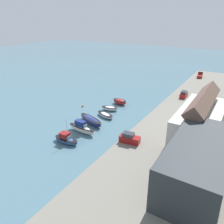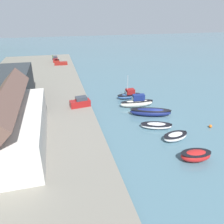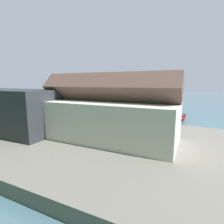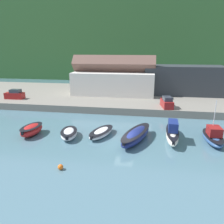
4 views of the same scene
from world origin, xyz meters
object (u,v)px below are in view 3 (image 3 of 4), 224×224
Objects in this scene: moored_boat_2 at (140,116)px; mooring_buoy_0 at (156,112)px; moored_boat_1 at (158,116)px; moored_boat_0 at (181,117)px; moored_boat_4 at (107,111)px; moored_boat_3 at (124,113)px; parked_car_2 at (82,114)px; moored_boat_5 at (92,111)px.

moored_boat_2 is 10.21m from mooring_buoy_0.
moored_boat_1 is 0.82× the size of moored_boat_2.
moored_boat_0 is at bearing 133.02° from mooring_buoy_0.
moored_boat_2 is at bearing 76.38° from mooring_buoy_0.
moored_boat_2 is at bearing 13.08° from moored_boat_0.
moored_boat_4 is at bearing 18.48° from moored_boat_2.
moored_boat_1 reaches higher than mooring_buoy_0.
moored_boat_3 is at bearing 6.68° from moored_boat_0.
moored_boat_1 is 8.57× the size of mooring_buoy_0.
moored_boat_2 is 16.57m from parked_car_2.
moored_boat_1 is 20.27m from moored_boat_5.
mooring_buoy_0 is at bearing -127.84° from parked_car_2.
moored_boat_2 reaches higher than mooring_buoy_0.
moored_boat_2 is 1.03× the size of moored_boat_5.
mooring_buoy_0 is at bearing -88.95° from moored_boat_1.
moored_boat_3 is at bearing -175.48° from moored_boat_5.
mooring_buoy_0 is at bearing -138.41° from moored_boat_4.
moored_boat_4 is 13.02× the size of mooring_buoy_0.
moored_boat_1 is 8.80m from mooring_buoy_0.
moored_boat_5 reaches higher than moored_boat_2.
parked_car_2 is (10.37, 12.80, 1.83)m from moored_boat_2.
moored_boat_0 is 20.65m from moored_boat_4.
moored_boat_0 reaches higher than moored_boat_3.
moored_boat_0 reaches higher than mooring_buoy_0.
parked_car_2 is 7.44× the size of mooring_buoy_0.
moored_boat_3 is at bearing 49.40° from mooring_buoy_0.
moored_boat_3 is (15.56, 0.33, -0.00)m from moored_boat_0.
parked_car_2 is at bearing 88.78° from moored_boat_3.
moored_boat_3 is at bearing -164.34° from moored_boat_4.
moored_boat_4 reaches higher than moored_boat_1.
moored_boat_5 is at bearing 18.58° from moored_boat_2.
moored_boat_5 reaches higher than parked_car_2.
moored_boat_2 is at bearing -172.22° from moored_boat_3.
parked_car_2 reaches higher than moored_boat_4.
moored_boat_2 is 10.25m from moored_boat_4.
moored_boat_1 is (5.84, 0.00, -0.22)m from moored_boat_0.
moored_boat_1 reaches higher than moored_boat_2.
mooring_buoy_0 is (-2.40, -9.92, -0.22)m from moored_boat_2.
moored_boat_0 is 5.85m from moored_boat_1.
moored_boat_4 is 1.75× the size of parked_car_2.
parked_car_2 is at bearing 69.20° from moored_boat_2.
moored_boat_1 is at bearing 103.96° from mooring_buoy_0.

